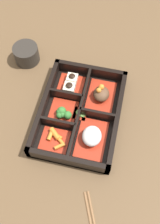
# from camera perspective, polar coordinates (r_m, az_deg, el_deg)

# --- Properties ---
(ground_plane) EXTENTS (3.00, 3.00, 0.00)m
(ground_plane) POSITION_cam_1_polar(r_m,az_deg,el_deg) (0.82, 0.00, -0.83)
(ground_plane) COLOR brown
(bento_base) EXTENTS (0.33, 0.24, 0.01)m
(bento_base) POSITION_cam_1_polar(r_m,az_deg,el_deg) (0.81, 0.00, -0.67)
(bento_base) COLOR black
(bento_base) RESTS_ON ground_plane
(bento_rim) EXTENTS (0.33, 0.24, 0.05)m
(bento_rim) POSITION_cam_1_polar(r_m,az_deg,el_deg) (0.79, -0.17, 0.00)
(bento_rim) COLOR black
(bento_rim) RESTS_ON ground_plane
(bowl_stew) EXTENTS (0.13, 0.08, 0.05)m
(bowl_stew) POSITION_cam_1_polar(r_m,az_deg,el_deg) (0.83, 4.60, 3.78)
(bowl_stew) COLOR #B22D19
(bowl_stew) RESTS_ON bento_base
(bowl_rice) EXTENTS (0.13, 0.08, 0.04)m
(bowl_rice) POSITION_cam_1_polar(r_m,az_deg,el_deg) (0.76, 2.56, -5.45)
(bowl_rice) COLOR #B22D19
(bowl_rice) RESTS_ON bento_base
(bowl_tofu) EXTENTS (0.08, 0.08, 0.04)m
(bowl_tofu) POSITION_cam_1_polar(r_m,az_deg,el_deg) (0.85, -2.03, 6.10)
(bowl_tofu) COLOR #B22D19
(bowl_tofu) RESTS_ON bento_base
(bowl_greens) EXTENTS (0.08, 0.08, 0.03)m
(bowl_greens) POSITION_cam_1_polar(r_m,az_deg,el_deg) (0.80, -3.78, -0.16)
(bowl_greens) COLOR #B22D19
(bowl_greens) RESTS_ON bento_base
(bowl_carrots) EXTENTS (0.07, 0.08, 0.02)m
(bowl_carrots) POSITION_cam_1_polar(r_m,az_deg,el_deg) (0.77, -5.42, -5.76)
(bowl_carrots) COLOR #B22D19
(bowl_carrots) RESTS_ON bento_base
(bowl_pickles) EXTENTS (0.04, 0.04, 0.01)m
(bowl_pickles) POSITION_cam_1_polar(r_m,az_deg,el_deg) (0.80, -0.04, -0.42)
(bowl_pickles) COLOR #B22D19
(bowl_pickles) RESTS_ON bento_base
(tea_cup) EXTENTS (0.09, 0.09, 0.06)m
(tea_cup) POSITION_cam_1_polar(r_m,az_deg,el_deg) (0.93, -11.62, 12.34)
(tea_cup) COLOR #2D2823
(tea_cup) RESTS_ON ground_plane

